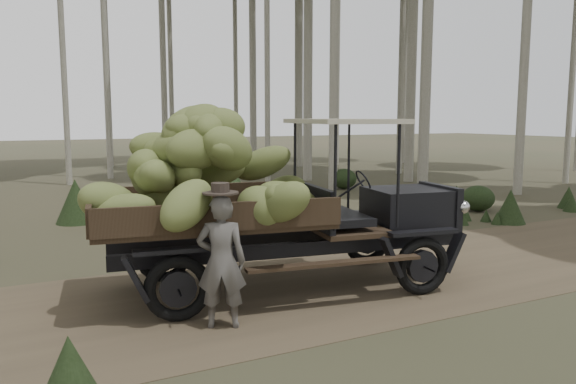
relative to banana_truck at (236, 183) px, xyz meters
name	(u,v)px	position (x,y,z in m)	size (l,w,h in m)	color
ground	(348,280)	(1.80, -0.10, -1.61)	(120.00, 120.00, 0.00)	#473D2B
dirt_track	(348,280)	(1.80, -0.10, -1.61)	(70.00, 4.00, 0.01)	brown
banana_truck	(236,183)	(0.00, 0.00, 0.00)	(5.83, 2.92, 2.80)	black
farmer	(221,260)	(-0.62, -1.07, -0.78)	(0.69, 0.59, 1.76)	#55514D
undergrowth	(326,242)	(1.78, 0.54, -1.13)	(18.65, 21.85, 1.27)	#233319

